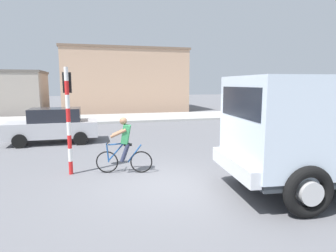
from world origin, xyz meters
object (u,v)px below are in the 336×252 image
object	(u,v)px
traffic_light_pole	(68,106)
car_red_near	(54,125)
cyclist	(124,145)
truck_foreground	(336,126)

from	to	relation	value
traffic_light_pole	car_red_near	world-z (taller)	traffic_light_pole
car_red_near	traffic_light_pole	bearing A→B (deg)	-78.29
cyclist	truck_foreground	bearing A→B (deg)	-29.96
cyclist	car_red_near	xyz separation A→B (m)	(-2.64, 5.42, -0.05)
truck_foreground	car_red_near	world-z (taller)	truck_foreground
truck_foreground	cyclist	xyz separation A→B (m)	(-4.95, 2.86, -0.80)
truck_foreground	cyclist	world-z (taller)	truck_foreground
truck_foreground	traffic_light_pole	size ratio (longest dim) A/B	1.76
cyclist	traffic_light_pole	bearing A→B (deg)	167.17
truck_foreground	car_red_near	xyz separation A→B (m)	(-7.59, 8.28, -0.85)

